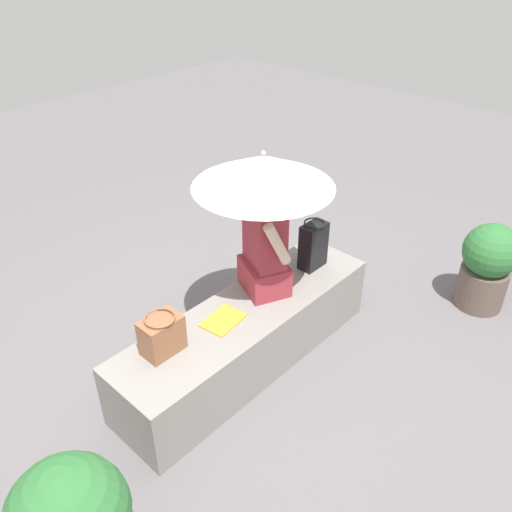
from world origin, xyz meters
TOP-DOWN VIEW (x-y plane):
  - ground_plane at (0.00, 0.00)m, footprint 14.00×14.00m
  - stone_bench at (0.00, 0.00)m, footprint 2.06×0.55m
  - person_seated at (-0.25, -0.07)m, footprint 0.40×0.51m
  - parasol at (-0.25, -0.09)m, footprint 0.92×0.92m
  - handbag_black at (0.64, -0.09)m, footprint 0.25×0.19m
  - tote_bag_canvas at (-0.71, 0.00)m, footprint 0.21×0.16m
  - magazine at (0.20, -0.03)m, footprint 0.30×0.24m
  - planter_near at (-1.78, 0.93)m, footprint 0.44×0.44m

SIDE VIEW (x-z plane):
  - ground_plane at x=0.00m, z-range 0.00..0.00m
  - stone_bench at x=0.00m, z-range 0.00..0.48m
  - planter_near at x=-1.78m, z-range 0.02..0.76m
  - magazine at x=0.20m, z-range 0.48..0.49m
  - handbag_black at x=0.64m, z-range 0.48..0.74m
  - tote_bag_canvas at x=-0.71m, z-range 0.48..0.86m
  - person_seated at x=-0.25m, z-range 0.42..1.32m
  - parasol at x=-0.25m, z-range 0.86..1.90m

